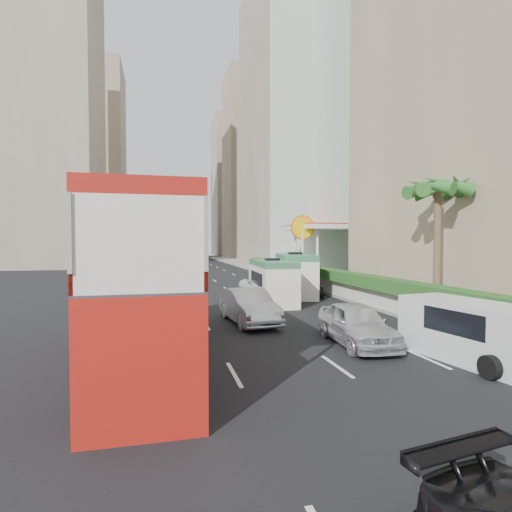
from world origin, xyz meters
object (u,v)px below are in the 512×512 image
object	(u,v)px
minibus_near	(272,282)
shell_station	(325,253)
car_silver_lane_b	(356,344)
palm_tree	(437,251)
car_silver_lane_a	(249,323)
minibus_far	(295,275)
double_decker_bus	(149,282)
panel_van_near	(474,332)
panel_van_far	(274,273)
van_asset	(264,299)

from	to	relation	value
minibus_near	shell_station	size ratio (longest dim) A/B	0.75
car_silver_lane_b	palm_tree	xyz separation A→B (m)	(6.35, 3.74, 3.38)
car_silver_lane_a	minibus_far	bearing A→B (deg)	53.39
double_decker_bus	panel_van_near	size ratio (longest dim) A/B	2.32
palm_tree	minibus_far	bearing A→B (deg)	111.81
panel_van_near	car_silver_lane_b	bearing A→B (deg)	124.39
panel_van_near	panel_van_far	bearing A→B (deg)	80.77
panel_van_far	minibus_near	bearing A→B (deg)	-97.89
panel_van_far	palm_tree	xyz separation A→B (m)	(3.46, -17.15, 2.35)
double_decker_bus	van_asset	world-z (taller)	double_decker_bus
van_asset	palm_tree	xyz separation A→B (m)	(6.65, -8.71, 3.38)
panel_van_near	minibus_near	bearing A→B (deg)	93.41
panel_van_near	car_silver_lane_a	bearing A→B (deg)	118.23
minibus_far	panel_van_near	distance (m)	16.57
car_silver_lane_b	panel_van_near	bearing A→B (deg)	-42.86
panel_van_near	shell_station	bearing A→B (deg)	68.36
panel_van_near	palm_tree	bearing A→B (deg)	51.81
panel_van_far	minibus_far	bearing A→B (deg)	-85.21
panel_van_far	car_silver_lane_a	bearing A→B (deg)	-101.16
van_asset	panel_van_far	xyz separation A→B (m)	(3.19, 8.43, 1.03)
car_silver_lane_b	minibus_near	world-z (taller)	minibus_near
car_silver_lane_b	minibus_far	distance (m)	14.01
minibus_far	panel_van_far	size ratio (longest dim) A/B	1.29
minibus_far	shell_station	size ratio (longest dim) A/B	0.83
van_asset	palm_tree	distance (m)	11.47
double_decker_bus	palm_tree	bearing A→B (deg)	16.16
car_silver_lane_a	panel_van_near	world-z (taller)	panel_van_near
panel_van_near	palm_tree	xyz separation A→B (m)	(3.73, 6.56, 2.43)
van_asset	panel_van_near	distance (m)	15.58
van_asset	minibus_far	size ratio (longest dim) A/B	0.80
minibus_near	palm_tree	world-z (taller)	palm_tree
van_asset	palm_tree	bearing A→B (deg)	-54.82
minibus_far	panel_van_near	bearing A→B (deg)	-78.10
minibus_far	van_asset	bearing A→B (deg)	-143.23
panel_van_far	shell_station	world-z (taller)	shell_station
car_silver_lane_a	minibus_far	distance (m)	10.57
van_asset	double_decker_bus	bearing A→B (deg)	-121.52
minibus_near	minibus_far	bearing A→B (deg)	53.60
car_silver_lane_b	panel_van_near	world-z (taller)	panel_van_near
minibus_near	shell_station	bearing A→B (deg)	57.58
double_decker_bus	van_asset	distance (m)	14.80
car_silver_lane_b	minibus_far	size ratio (longest dim) A/B	0.69
van_asset	minibus_near	distance (m)	2.24
minibus_near	shell_station	world-z (taller)	shell_station
car_silver_lane_a	minibus_far	xyz separation A→B (m)	(5.41, 8.96, 1.47)
double_decker_bus	minibus_near	bearing A→B (deg)	56.54
minibus_near	car_silver_lane_a	bearing A→B (deg)	-112.06
double_decker_bus	car_silver_lane_a	xyz separation A→B (m)	(4.39, 5.04, -2.53)
panel_van_near	shell_station	size ratio (longest dim) A/B	0.59
double_decker_bus	minibus_near	distance (m)	13.13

